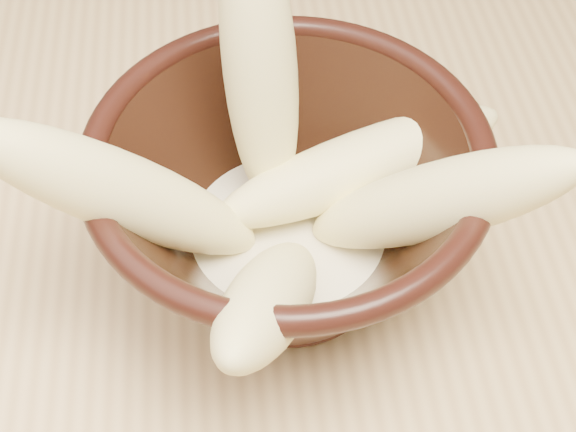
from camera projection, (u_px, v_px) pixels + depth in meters
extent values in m
cube|color=#E3BC7D|center=(310.00, 296.00, 0.51)|extent=(1.20, 0.80, 0.04)
cylinder|color=black|center=(288.00, 268.00, 0.49)|extent=(0.09, 0.09, 0.01)
cylinder|color=black|center=(288.00, 247.00, 0.47)|extent=(0.09, 0.09, 0.01)
torus|color=black|center=(288.00, 152.00, 0.41)|extent=(0.21, 0.21, 0.01)
cylinder|color=beige|center=(288.00, 236.00, 0.46)|extent=(0.12, 0.12, 0.02)
ellipsoid|color=#FAEE94|center=(260.00, 71.00, 0.42)|extent=(0.05, 0.09, 0.18)
ellipsoid|color=#FAEE94|center=(127.00, 194.00, 0.39)|extent=(0.16, 0.07, 0.16)
ellipsoid|color=#FAEE94|center=(434.00, 201.00, 0.40)|extent=(0.15, 0.10, 0.14)
ellipsoid|color=#FAEE94|center=(361.00, 165.00, 0.45)|extent=(0.18, 0.09, 0.05)
ellipsoid|color=#FAEE94|center=(269.00, 301.00, 0.38)|extent=(0.09, 0.14, 0.11)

